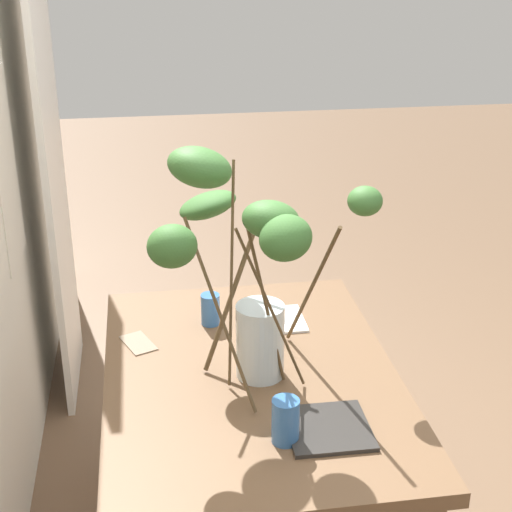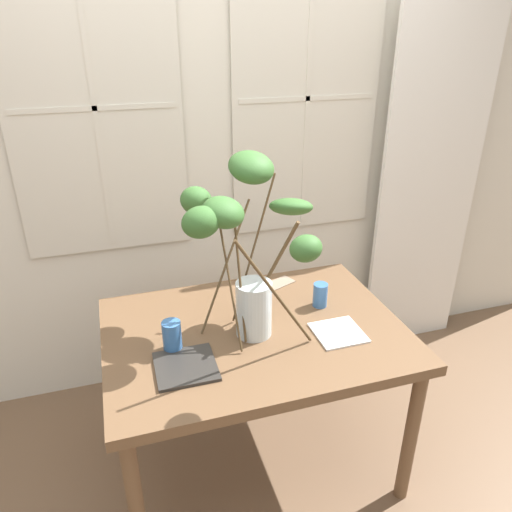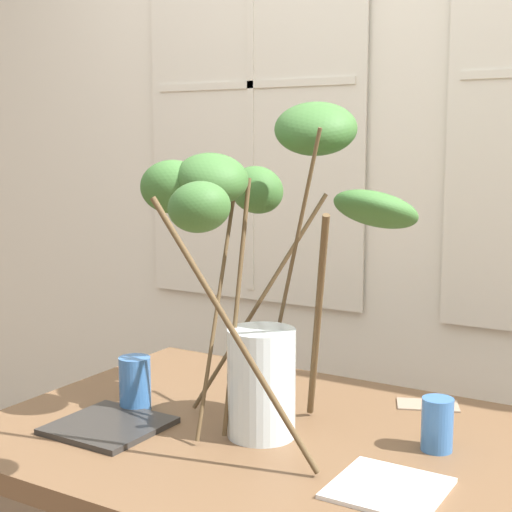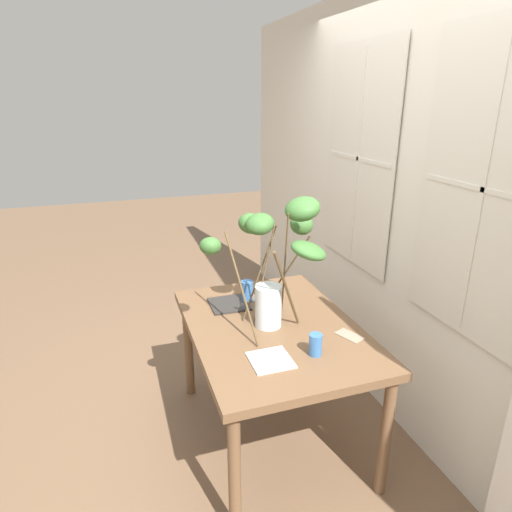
{
  "view_description": "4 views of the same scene",
  "coord_description": "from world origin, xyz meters",
  "px_view_note": "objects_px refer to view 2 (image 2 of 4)",
  "views": [
    {
      "loc": [
        -2.04,
        0.3,
        2.05
      ],
      "look_at": [
        0.0,
        -0.02,
        1.16
      ],
      "focal_mm": 53.66,
      "sensor_mm": 36.0,
      "label": 1
    },
    {
      "loc": [
        -0.51,
        -1.66,
        1.95
      ],
      "look_at": [
        -0.01,
        -0.06,
        1.14
      ],
      "focal_mm": 34.15,
      "sensor_mm": 36.0,
      "label": 2
    },
    {
      "loc": [
        0.81,
        -1.42,
        1.41
      ],
      "look_at": [
        -0.0,
        -0.06,
        1.17
      ],
      "focal_mm": 54.06,
      "sensor_mm": 36.0,
      "label": 3
    },
    {
      "loc": [
        2.07,
        -0.8,
        1.99
      ],
      "look_at": [
        -0.05,
        -0.08,
        1.17
      ],
      "focal_mm": 31.22,
      "sensor_mm": 36.0,
      "label": 4
    }
  ],
  "objects_px": {
    "vase_with_branches": "(245,239)",
    "drinking_glass_blue_left": "(172,336)",
    "plate_square_right": "(338,333)",
    "drinking_glass_blue_right": "(320,295)",
    "plate_square_left": "(186,366)",
    "dining_table": "(255,345)"
  },
  "relations": [
    {
      "from": "dining_table",
      "to": "vase_with_branches",
      "type": "distance_m",
      "value": 0.5
    },
    {
      "from": "plate_square_right",
      "to": "drinking_glass_blue_right",
      "type": "bearing_deg",
      "value": 85.84
    },
    {
      "from": "vase_with_branches",
      "to": "plate_square_right",
      "type": "height_order",
      "value": "vase_with_branches"
    },
    {
      "from": "vase_with_branches",
      "to": "drinking_glass_blue_left",
      "type": "distance_m",
      "value": 0.48
    },
    {
      "from": "plate_square_right",
      "to": "drinking_glass_blue_left",
      "type": "bearing_deg",
      "value": 172.01
    },
    {
      "from": "drinking_glass_blue_right",
      "to": "plate_square_left",
      "type": "bearing_deg",
      "value": -158.68
    },
    {
      "from": "vase_with_branches",
      "to": "plate_square_left",
      "type": "height_order",
      "value": "vase_with_branches"
    },
    {
      "from": "vase_with_branches",
      "to": "plate_square_right",
      "type": "xyz_separation_m",
      "value": [
        0.36,
        -0.16,
        -0.41
      ]
    },
    {
      "from": "vase_with_branches",
      "to": "drinking_glass_blue_right",
      "type": "distance_m",
      "value": 0.53
    },
    {
      "from": "dining_table",
      "to": "drinking_glass_blue_left",
      "type": "distance_m",
      "value": 0.39
    },
    {
      "from": "plate_square_right",
      "to": "vase_with_branches",
      "type": "bearing_deg",
      "value": 155.89
    },
    {
      "from": "plate_square_left",
      "to": "vase_with_branches",
      "type": "bearing_deg",
      "value": 33.09
    },
    {
      "from": "dining_table",
      "to": "drinking_glass_blue_right",
      "type": "height_order",
      "value": "drinking_glass_blue_right"
    },
    {
      "from": "drinking_glass_blue_right",
      "to": "dining_table",
      "type": "bearing_deg",
      "value": -164.8
    },
    {
      "from": "drinking_glass_blue_left",
      "to": "plate_square_right",
      "type": "distance_m",
      "value": 0.69
    },
    {
      "from": "dining_table",
      "to": "plate_square_left",
      "type": "relative_size",
      "value": 5.52
    },
    {
      "from": "plate_square_left",
      "to": "plate_square_right",
      "type": "distance_m",
      "value": 0.66
    },
    {
      "from": "drinking_glass_blue_left",
      "to": "drinking_glass_blue_right",
      "type": "relative_size",
      "value": 1.16
    },
    {
      "from": "plate_square_left",
      "to": "dining_table",
      "type": "bearing_deg",
      "value": 27.26
    },
    {
      "from": "vase_with_branches",
      "to": "dining_table",
      "type": "bearing_deg",
      "value": -36.47
    },
    {
      "from": "drinking_glass_blue_left",
      "to": "vase_with_branches",
      "type": "bearing_deg",
      "value": 11.34
    },
    {
      "from": "dining_table",
      "to": "vase_with_branches",
      "type": "bearing_deg",
      "value": 143.53
    }
  ]
}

